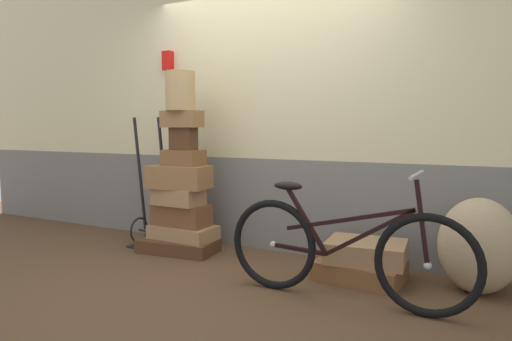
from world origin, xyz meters
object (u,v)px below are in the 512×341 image
Objects in this scene: suitcase_1 at (183,232)px; luggage_trolley at (151,214)px; suitcase_4 at (179,177)px; suitcase_8 at (360,271)px; wicker_basket at (180,91)px; suitcase_3 at (179,196)px; suitcase_9 at (366,251)px; bicycle at (343,251)px; suitcase_7 at (182,119)px; burlap_sack at (479,246)px; suitcase_6 at (183,139)px; suitcase_2 at (181,215)px; suitcase_0 at (178,246)px; suitcase_5 at (183,158)px.

luggage_trolley reaches higher than suitcase_1.
suitcase_8 is at bearing -6.21° from suitcase_4.
suitcase_4 is (-0.02, -0.03, 0.54)m from suitcase_1.
suitcase_3 is at bearing -167.58° from wicker_basket.
bicycle is (-0.04, -0.51, 0.13)m from suitcase_9.
suitcase_1 reaches higher than suitcase_8.
suitcase_4 is 0.55m from suitcase_7.
luggage_trolley reaches higher than suitcase_9.
suitcase_7 reaches higher than suitcase_9.
suitcase_9 is 0.85× the size of burlap_sack.
suitcase_7 is at bearing 81.37° from wicker_basket.
suitcase_6 is (0.05, 0.02, 0.37)m from suitcase_4.
suitcase_6 is 1.96m from suitcase_9.
suitcase_3 is 2.60m from burlap_sack.
suitcase_2 reaches higher than suitcase_1.
suitcase_2 is 0.84× the size of suitcase_8.
wicker_basket is at bearing 175.76° from suitcase_9.
suitcase_0 is 3.03× the size of suitcase_6.
suitcase_1 is 1.75m from suitcase_8.
suitcase_5 is at bearing -176.38° from suitcase_8.
suitcase_6 is at bearing -7.48° from suitcase_7.
burlap_sack reaches higher than suitcase_2.
suitcase_0 is at bearing 164.64° from bicycle.
luggage_trolley is (-0.40, 0.09, 0.26)m from suitcase_0.
suitcase_2 reaches higher than suitcase_9.
suitcase_7 is (0.03, 0.02, 0.55)m from suitcase_4.
suitcase_0 is 0.67m from suitcase_4.
suitcase_7 is 2.04m from bicycle.
suitcase_0 is at bearing 176.47° from suitcase_9.
burlap_sack is at bearing -3.69° from suitcase_4.
suitcase_1 is 1.84m from bicycle.
suitcase_7 is (0.03, -0.01, 0.92)m from suitcase_2.
suitcase_9 is (1.77, -0.02, -0.68)m from suitcase_5.
suitcase_6 reaches higher than suitcase_0.
suitcase_5 is 0.30× the size of luggage_trolley.
suitcase_8 is at bearing 90.87° from bicycle.
suitcase_3 is 1.85m from bicycle.
burlap_sack is (2.59, 0.12, 0.29)m from suitcase_0.
wicker_basket is 2.17m from bicycle.
suitcase_3 is 0.56m from suitcase_6.
bicycle is at bearing -21.24° from suitcase_0.
luggage_trolley is at bearing 177.47° from suitcase_1.
suitcase_4 is 1.88m from bicycle.
luggage_trolley is (-0.43, 0.04, 0.13)m from suitcase_1.
suitcase_3 is 1.24× the size of suitcase_7.
suitcase_1 is at bearing -2.02° from suitcase_2.
suitcase_7 is at bearing 175.19° from suitcase_9.
suitcase_8 is (1.71, -0.03, -1.02)m from suitcase_6.
suitcase_1 is 1.08× the size of suitcase_9.
suitcase_4 is at bearing 74.33° from suitcase_0.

